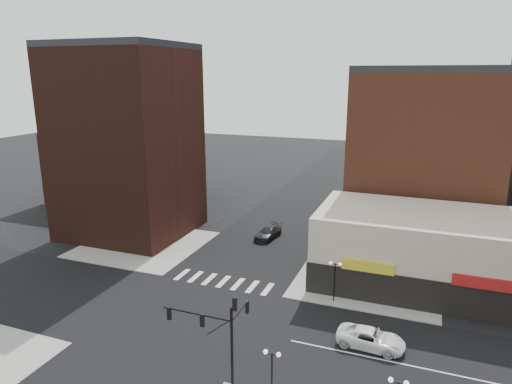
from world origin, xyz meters
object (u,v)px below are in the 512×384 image
(white_suv, at_px, (371,338))
(dark_sedan_north, at_px, (268,233))
(traffic_signal, at_px, (221,329))
(street_lamp_ne, at_px, (335,271))
(street_lamp_se_a, at_px, (272,364))

(white_suv, distance_m, dark_sedan_north, 26.76)
(traffic_signal, relative_size, dark_sedan_north, 1.45)
(dark_sedan_north, bearing_deg, white_suv, -44.58)
(traffic_signal, bearing_deg, dark_sedan_north, 103.40)
(street_lamp_ne, bearing_deg, street_lamp_se_a, -93.58)
(street_lamp_se_a, distance_m, white_suv, 11.22)
(street_lamp_ne, xyz_separation_m, dark_sedan_north, (-12.03, 14.64, -2.51))
(traffic_signal, xyz_separation_m, street_lamp_ne, (4.76, 15.83, -1.67))
(traffic_signal, xyz_separation_m, white_suv, (9.16, 9.34, -4.19))
(street_lamp_ne, distance_m, dark_sedan_north, 19.12)
(street_lamp_se_a, xyz_separation_m, white_suv, (5.40, 9.51, -2.52))
(street_lamp_se_a, relative_size, street_lamp_ne, 1.00)
(street_lamp_ne, relative_size, dark_sedan_north, 0.77)
(street_lamp_se_a, bearing_deg, street_lamp_ne, 86.42)
(white_suv, bearing_deg, street_lamp_se_a, 153.72)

